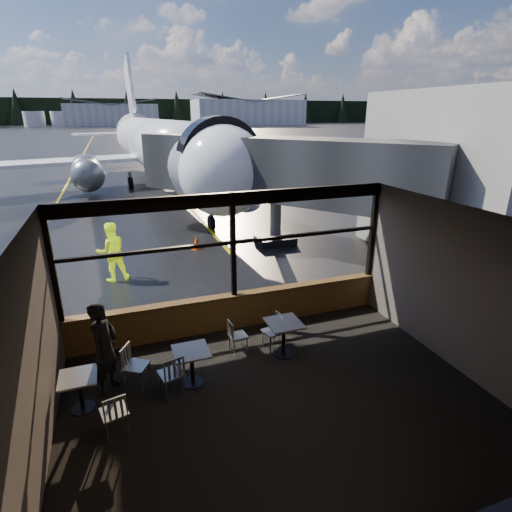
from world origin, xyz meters
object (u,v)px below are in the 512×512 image
passenger (105,348)px  cone_nose (197,243)px  chair_near_e (273,332)px  ground_crew (112,252)px  cafe_table_mid (192,367)px  airliner (158,110)px  jet_bridge (282,188)px  chair_left_s (114,412)px  cafe_table_near (284,338)px  chair_near_w (238,336)px  chair_mid_s (171,374)px  chair_mid_w (136,366)px  cafe_table_left (81,393)px

passenger → cone_nose: size_ratio=3.52×
chair_near_e → passenger: bearing=83.9°
ground_crew → cafe_table_mid: bearing=91.3°
airliner → ground_crew: (-3.81, -16.88, -4.45)m
ground_crew → jet_bridge: bearing=179.0°
cafe_table_mid → ground_crew: size_ratio=0.40×
chair_near_e → chair_left_s: (-3.52, -1.56, 0.00)m
cafe_table_near → cafe_table_mid: (-2.16, -0.34, -0.03)m
ground_crew → cone_nose: (3.21, 2.23, -0.71)m
cafe_table_mid → chair_left_s: bearing=-148.9°
jet_bridge → chair_near_w: jet_bridge is taller
chair_near_e → chair_mid_s: (-2.46, -0.85, 0.03)m
cafe_table_mid → chair_mid_w: bearing=164.7°
chair_near_w → chair_mid_s: 1.94m
chair_left_s → cone_nose: (3.32, 9.37, -0.17)m
chair_mid_w → chair_left_s: size_ratio=1.04×
cafe_table_mid → chair_near_e: chair_near_e is taller
cafe_table_left → chair_left_s: size_ratio=0.83×
airliner → cafe_table_left: (-4.50, -23.18, -5.06)m
ground_crew → airliner: bearing=-114.0°
cafe_table_near → cone_nose: 8.13m
ground_crew → cone_nose: bearing=-156.5°
jet_bridge → cafe_table_left: 10.55m
chair_mid_w → chair_left_s: 1.28m
chair_near_w → chair_mid_s: size_ratio=0.88×
chair_near_w → chair_near_e: bearing=75.3°
cafe_table_near → jet_bridge: bearing=67.6°
chair_near_w → chair_left_s: bearing=-62.2°
ground_crew → chair_left_s: bearing=77.8°
chair_left_s → chair_near_e: bearing=11.4°
cafe_table_mid → cafe_table_left: size_ratio=1.07×
cafe_table_near → cafe_table_mid: bearing=-171.0°
cafe_table_near → chair_near_w: (-0.94, 0.46, -0.01)m
jet_bridge → cafe_table_left: size_ratio=15.66×
cafe_table_left → cone_nose: bearing=65.4°
cafe_table_left → ground_crew: 6.37m
airliner → cafe_table_near: 23.32m
cafe_table_left → cone_nose: 9.38m
passenger → ground_crew: bearing=26.7°
chair_mid_w → cone_nose: 8.67m
cafe_table_mid → cafe_table_left: cafe_table_mid is taller
chair_mid_w → passenger: (-0.53, 0.07, 0.49)m
passenger → cone_nose: (3.41, 8.11, -0.68)m
cafe_table_mid → cafe_table_left: 2.09m
airliner → chair_mid_s: airliner is taller
airliner → chair_left_s: size_ratio=40.55×
chair_left_s → passenger: passenger is taller
cafe_table_near → chair_left_s: size_ratio=0.94×
cafe_table_near → cafe_table_left: bearing=-174.5°
chair_mid_s → cafe_table_near: bearing=-1.7°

